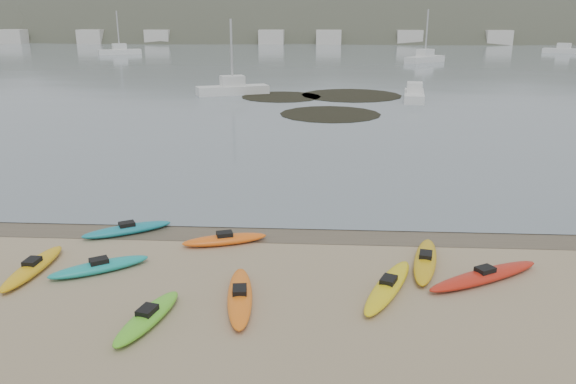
{
  "coord_description": "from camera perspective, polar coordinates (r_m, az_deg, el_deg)",
  "views": [
    {
      "loc": [
        1.21,
        -19.95,
        7.79
      ],
      "look_at": [
        0.0,
        0.0,
        1.5
      ],
      "focal_mm": 35.0,
      "sensor_mm": 36.0,
      "label": 1
    }
  ],
  "objects": [
    {
      "name": "ground",
      "position": [
        21.45,
        0.0,
        -3.82
      ],
      "size": [
        600.0,
        600.0,
        0.0
      ],
      "primitive_type": "plane",
      "color": "tan",
      "rests_on": "ground"
    },
    {
      "name": "wet_sand",
      "position": [
        21.17,
        -0.05,
        -4.11
      ],
      "size": [
        60.0,
        60.0,
        0.0
      ],
      "primitive_type": "plane",
      "color": "brown",
      "rests_on": "ground"
    },
    {
      "name": "water",
      "position": [
        320.05,
        3.38,
        16.04
      ],
      "size": [
        1200.0,
        1200.0,
        0.0
      ],
      "primitive_type": "plane",
      "color": "slate",
      "rests_on": "ground"
    },
    {
      "name": "kayaks",
      "position": [
        17.99,
        -5.42,
        -7.67
      ],
      "size": [
        24.43,
        8.98,
        0.34
      ],
      "color": "orange",
      "rests_on": "ground"
    },
    {
      "name": "kelp_mats",
      "position": [
        54.59,
        3.91,
        9.25
      ],
      "size": [
        16.13,
        20.87,
        0.04
      ],
      "color": "black",
      "rests_on": "water"
    },
    {
      "name": "moored_boats",
      "position": [
        100.26,
        6.47,
        13.23
      ],
      "size": [
        103.13,
        80.39,
        1.21
      ],
      "color": "silver",
      "rests_on": "ground"
    },
    {
      "name": "far_hills",
      "position": [
        218.59,
        13.75,
        10.75
      ],
      "size": [
        550.0,
        135.0,
        80.0
      ],
      "color": "#384235",
      "rests_on": "ground"
    },
    {
      "name": "far_town",
      "position": [
        165.12,
        5.32,
        15.38
      ],
      "size": [
        199.0,
        5.0,
        4.0
      ],
      "color": "beige",
      "rests_on": "ground"
    }
  ]
}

